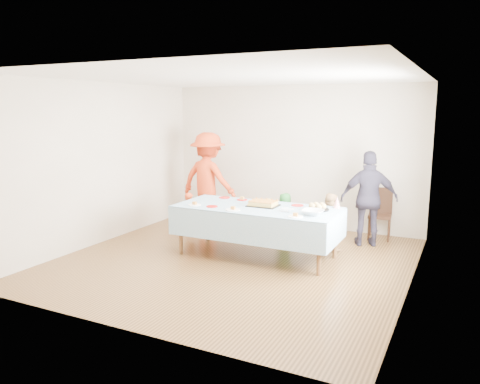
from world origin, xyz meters
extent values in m
plane|color=#412A12|center=(0.00, 0.00, 0.00)|extent=(5.00, 5.00, 0.00)
cube|color=#BDAF9A|center=(0.00, 2.50, 1.35)|extent=(5.00, 0.04, 2.70)
cube|color=#BDAF9A|center=(0.00, -2.50, 1.35)|extent=(5.00, 0.04, 2.70)
cube|color=#BDAF9A|center=(-2.50, 0.00, 1.35)|extent=(0.04, 5.00, 2.70)
cube|color=#BDAF9A|center=(2.50, 0.00, 1.35)|extent=(0.04, 5.00, 2.70)
cube|color=white|center=(0.00, 0.00, 2.70)|extent=(5.00, 5.00, 0.04)
cube|color=#472B16|center=(2.47, 0.20, 1.50)|extent=(0.03, 1.75, 1.35)
cylinder|color=brown|center=(-0.91, -0.05, 0.36)|extent=(0.06, 0.06, 0.73)
cylinder|color=brown|center=(1.33, -0.05, 0.36)|extent=(0.06, 0.06, 0.73)
cylinder|color=brown|center=(-0.91, 0.79, 0.36)|extent=(0.06, 0.06, 0.73)
cylinder|color=brown|center=(1.33, 0.79, 0.36)|extent=(0.06, 0.06, 0.73)
cube|color=brown|center=(0.21, 0.37, 0.75)|extent=(2.40, 1.00, 0.04)
cube|color=silver|center=(0.21, 0.37, 0.78)|extent=(2.50, 1.10, 0.01)
cube|color=black|center=(0.27, 0.47, 0.79)|extent=(0.46, 0.35, 0.01)
cube|color=#E5BF57|center=(0.27, 0.47, 0.82)|extent=(0.39, 0.29, 0.06)
cube|color=#B36029|center=(0.27, 0.47, 0.86)|extent=(0.39, 0.29, 0.01)
cylinder|color=black|center=(1.10, 0.56, 0.79)|extent=(0.35, 0.35, 0.02)
sphere|color=#D9B56A|center=(1.19, 0.56, 0.84)|extent=(0.09, 0.09, 0.09)
sphere|color=#D9B56A|center=(1.15, 0.64, 0.84)|extent=(0.09, 0.09, 0.09)
sphere|color=#D9B56A|center=(1.06, 0.64, 0.84)|extent=(0.09, 0.09, 0.09)
sphere|color=#D9B56A|center=(1.01, 0.56, 0.84)|extent=(0.09, 0.09, 0.09)
sphere|color=#D9B56A|center=(1.06, 0.48, 0.84)|extent=(0.09, 0.09, 0.09)
sphere|color=#D9B56A|center=(1.15, 0.48, 0.84)|extent=(0.09, 0.09, 0.09)
sphere|color=#D9B56A|center=(1.10, 0.56, 0.84)|extent=(0.09, 0.09, 0.09)
imported|color=silver|center=(1.14, 0.20, 0.82)|extent=(0.31, 0.31, 0.08)
cone|color=silver|center=(1.33, 0.82, 0.87)|extent=(0.10, 0.10, 0.18)
cylinder|color=red|center=(-0.58, 0.78, 0.79)|extent=(0.19, 0.19, 0.01)
cylinder|color=red|center=(-0.23, 0.75, 0.79)|extent=(0.18, 0.18, 0.01)
cylinder|color=red|center=(0.23, 0.77, 0.79)|extent=(0.17, 0.17, 0.01)
cylinder|color=red|center=(0.73, 0.72, 0.79)|extent=(0.19, 0.19, 0.01)
cylinder|color=red|center=(-0.41, 0.06, 0.79)|extent=(0.17, 0.17, 0.01)
cylinder|color=white|center=(-0.71, 0.04, 0.79)|extent=(0.20, 0.20, 0.01)
cylinder|color=white|center=(-0.02, -0.01, 0.79)|extent=(0.23, 0.23, 0.01)
cylinder|color=white|center=(0.96, -0.02, 0.79)|extent=(0.21, 0.21, 0.01)
cylinder|color=black|center=(1.59, 2.02, 0.20)|extent=(0.03, 0.03, 0.39)
cylinder|color=black|center=(1.92, 2.05, 0.20)|extent=(0.03, 0.03, 0.39)
cylinder|color=black|center=(1.56, 2.35, 0.20)|extent=(0.03, 0.03, 0.39)
cylinder|color=black|center=(1.89, 2.38, 0.20)|extent=(0.03, 0.03, 0.39)
cube|color=black|center=(1.74, 2.20, 0.41)|extent=(0.42, 0.42, 0.05)
cube|color=black|center=(1.72, 2.37, 0.66)|extent=(0.39, 0.08, 0.46)
imported|color=#DF441B|center=(-1.35, 0.90, 0.40)|extent=(0.34, 0.28, 0.79)
imported|color=#246E29|center=(0.24, 1.49, 0.41)|extent=(0.42, 0.30, 0.81)
imported|color=tan|center=(1.12, 1.17, 0.47)|extent=(0.54, 0.47, 0.93)
imported|color=red|center=(-1.44, 1.73, 0.91)|extent=(1.23, 0.78, 1.82)
imported|color=#2D2939|center=(1.63, 1.71, 0.79)|extent=(1.01, 0.68, 1.59)
camera|label=1|loc=(3.06, -6.03, 2.26)|focal=35.00mm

